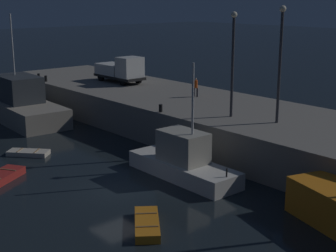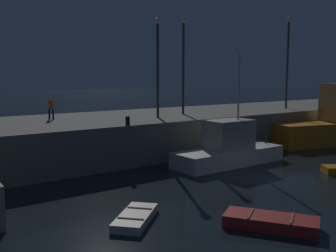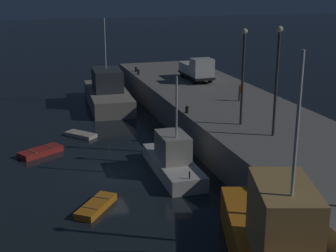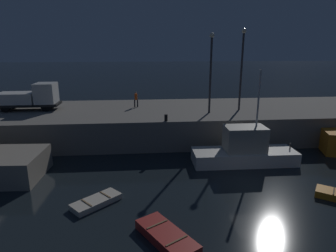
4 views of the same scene
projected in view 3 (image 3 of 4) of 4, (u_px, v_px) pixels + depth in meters
ground_plane at (108, 176)px, 34.52m from camera, size 320.00×320.00×0.00m
pier_quay at (269, 141)px, 37.73m from camera, size 64.14×10.84×2.76m
fishing_trawler_red at (276, 249)px, 21.82m from camera, size 12.81×6.99×11.04m
fishing_boat_blue at (173, 159)px, 34.77m from camera, size 8.10×2.61×7.33m
fishing_boat_white at (108, 93)px, 53.99m from camera, size 12.73×4.86×9.67m
dinghy_orange_near at (81, 135)px, 43.35m from camera, size 2.96×2.81×0.38m
rowboat_white_mid at (96, 206)px, 29.38m from camera, size 3.47×3.01×0.47m
dinghy_red_small at (41, 152)px, 38.78m from camera, size 3.01×3.72×0.51m
lamp_post_west at (243, 69)px, 36.12m from camera, size 0.44×0.44×7.37m
lamp_post_east at (277, 73)px, 33.34m from camera, size 0.44×0.44×7.79m
utility_truck at (197, 69)px, 53.77m from camera, size 5.95×2.32×2.67m
dockworker at (240, 91)px, 44.48m from camera, size 0.43×0.35×1.63m
bollard_west at (136, 69)px, 59.36m from camera, size 0.28×0.28×0.59m
bollard_central at (187, 110)px, 40.51m from camera, size 0.28×0.28×0.58m
bollard_east at (138, 72)px, 57.58m from camera, size 0.28×0.28×0.60m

